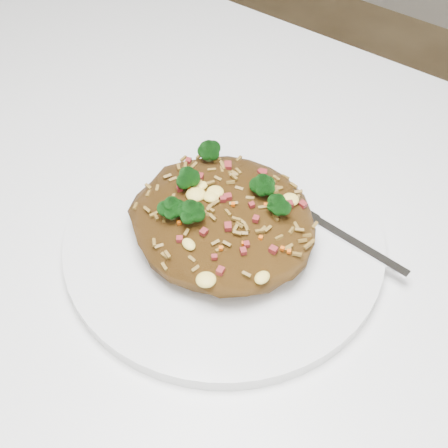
{
  "coord_description": "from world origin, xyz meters",
  "views": [
    {
      "loc": [
        0.15,
        -0.24,
        1.2
      ],
      "look_at": [
        -0.06,
        0.05,
        0.78
      ],
      "focal_mm": 50.0,
      "sensor_mm": 36.0,
      "label": 1
    }
  ],
  "objects": [
    {
      "name": "dining_table",
      "position": [
        0.0,
        0.0,
        0.66
      ],
      "size": [
        1.2,
        0.8,
        0.75
      ],
      "color": "white",
      "rests_on": "ground"
    },
    {
      "name": "fork",
      "position": [
        0.03,
        0.11,
        0.77
      ],
      "size": [
        0.16,
        0.03,
        0.0
      ],
      "rotation": [
        0.0,
        0.0,
        -0.09
      ],
      "color": "silver",
      "rests_on": "plate"
    },
    {
      "name": "fried_rice",
      "position": [
        -0.06,
        0.05,
        0.79
      ],
      "size": [
        0.17,
        0.15,
        0.06
      ],
      "color": "brown",
      "rests_on": "plate"
    },
    {
      "name": "plate",
      "position": [
        -0.06,
        0.05,
        0.76
      ],
      "size": [
        0.29,
        0.29,
        0.01
      ],
      "primitive_type": "cylinder",
      "color": "white",
      "rests_on": "dining_table"
    }
  ]
}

